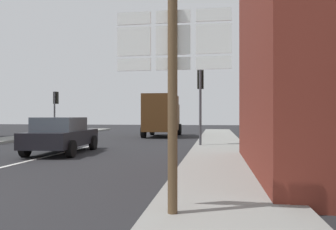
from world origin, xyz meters
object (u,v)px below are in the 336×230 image
at_px(traffic_light_near_right, 200,90).
at_px(traffic_light_far_left, 56,103).
at_px(delivery_truck, 162,114).
at_px(route_sign_post, 173,83).
at_px(sedan_far, 62,135).

xyz_separation_m(traffic_light_near_right, traffic_light_far_left, (-11.07, 6.64, -0.30)).
height_order(delivery_truck, route_sign_post, route_sign_post).
xyz_separation_m(delivery_truck, traffic_light_far_left, (-7.89, -1.02, 0.82)).
relative_size(route_sign_post, traffic_light_far_left, 0.96).
bearing_deg(traffic_light_far_left, route_sign_post, -57.35).
bearing_deg(traffic_light_far_left, sedan_far, -60.47).
bearing_deg(traffic_light_near_right, route_sign_post, -89.37).
distance_m(sedan_far, route_sign_post, 9.58).
bearing_deg(delivery_truck, traffic_light_near_right, -67.46).
bearing_deg(sedan_far, traffic_light_far_left, 119.53).
bearing_deg(traffic_light_far_left, delivery_truck, 7.40).
bearing_deg(traffic_light_far_left, traffic_light_near_right, -30.95).
xyz_separation_m(route_sign_post, traffic_light_far_left, (-11.19, 17.46, 0.47)).
xyz_separation_m(sedan_far, delivery_truck, (2.33, 10.84, 0.89)).
xyz_separation_m(delivery_truck, route_sign_post, (3.30, -18.49, 0.35)).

